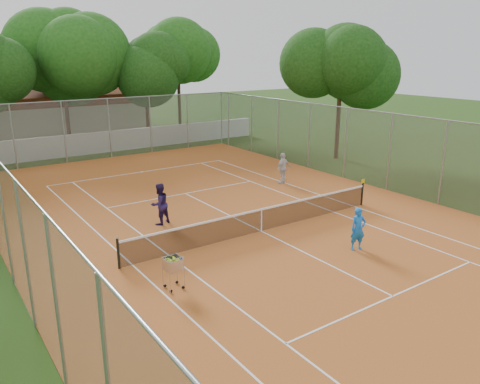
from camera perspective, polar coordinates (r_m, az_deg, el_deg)
ground at (r=18.90m, az=2.60°, el=-4.85°), size 120.00×120.00×0.00m
court_pad at (r=18.90m, az=2.60°, el=-4.82°), size 18.00×34.00×0.02m
court_lines at (r=18.89m, az=2.61°, el=-4.78°), size 10.98×23.78×0.01m
tennis_net at (r=18.72m, az=2.62°, el=-3.40°), size 11.88×0.10×0.98m
perimeter_fence at (r=18.27m, az=2.69°, el=1.00°), size 18.00×34.00×4.00m
boundary_wall at (r=35.19m, az=-16.57°, el=5.83°), size 26.00×0.30×1.50m
clubhouse at (r=44.08m, az=-23.47°, el=9.12°), size 16.40×9.00×4.40m
tropical_trees at (r=37.56m, az=-18.62°, el=12.85°), size 29.00×19.00×10.00m
player_near at (r=17.43m, az=14.20°, el=-4.40°), size 0.67×0.55×1.59m
player_far_left at (r=19.67m, az=-9.77°, el=-1.45°), size 0.99×0.86×1.75m
player_far_right at (r=25.67m, az=5.27°, el=2.92°), size 1.05×0.60×1.69m
ball_hopper at (r=14.43m, az=-8.12°, el=-9.62°), size 0.64×0.64×1.10m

